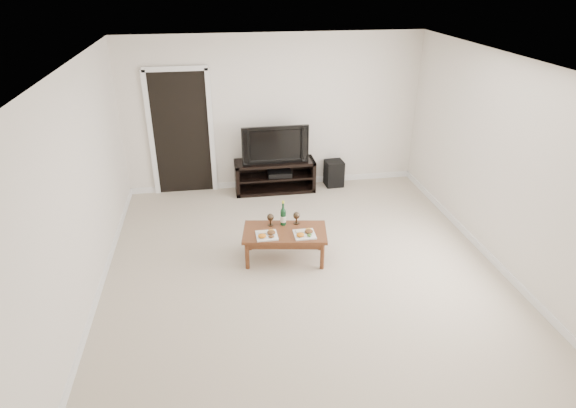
{
  "coord_description": "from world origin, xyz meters",
  "views": [
    {
      "loc": [
        -1.01,
        -5.09,
        3.49
      ],
      "look_at": [
        -0.12,
        0.52,
        0.7
      ],
      "focal_mm": 30.0,
      "sensor_mm": 36.0,
      "label": 1
    }
  ],
  "objects_px": {
    "media_console": "(275,176)",
    "subwoofer": "(334,173)",
    "coffee_table": "(285,245)",
    "television": "(274,143)"
  },
  "relations": [
    {
      "from": "media_console",
      "to": "coffee_table",
      "type": "height_order",
      "value": "media_console"
    },
    {
      "from": "television",
      "to": "subwoofer",
      "type": "height_order",
      "value": "television"
    },
    {
      "from": "subwoofer",
      "to": "media_console",
      "type": "bearing_deg",
      "value": -179.21
    },
    {
      "from": "media_console",
      "to": "subwoofer",
      "type": "height_order",
      "value": "media_console"
    },
    {
      "from": "subwoofer",
      "to": "television",
      "type": "bearing_deg",
      "value": -179.21
    },
    {
      "from": "coffee_table",
      "to": "media_console",
      "type": "bearing_deg",
      "value": 85.81
    },
    {
      "from": "coffee_table",
      "to": "television",
      "type": "bearing_deg",
      "value": 85.81
    },
    {
      "from": "media_console",
      "to": "coffee_table",
      "type": "bearing_deg",
      "value": -94.19
    },
    {
      "from": "media_console",
      "to": "coffee_table",
      "type": "distance_m",
      "value": 2.2
    },
    {
      "from": "subwoofer",
      "to": "coffee_table",
      "type": "height_order",
      "value": "subwoofer"
    }
  ]
}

